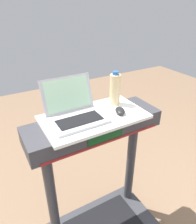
% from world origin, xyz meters
% --- Properties ---
extents(desk_board, '(0.66, 0.37, 0.02)m').
position_xyz_m(desk_board, '(0.00, 0.70, 1.07)').
color(desk_board, white).
rests_on(desk_board, treadmill_base).
extents(laptop, '(0.33, 0.30, 0.23)m').
position_xyz_m(laptop, '(-0.12, 0.73, 1.13)').
color(laptop, '#B7B7BC').
rests_on(laptop, desk_board).
extents(computer_mouse, '(0.09, 0.11, 0.03)m').
position_xyz_m(computer_mouse, '(0.16, 0.65, 1.10)').
color(computer_mouse, black).
rests_on(computer_mouse, desk_board).
extents(water_bottle, '(0.07, 0.07, 0.23)m').
position_xyz_m(water_bottle, '(0.21, 0.78, 1.19)').
color(water_bottle, beige).
rests_on(water_bottle, desk_board).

